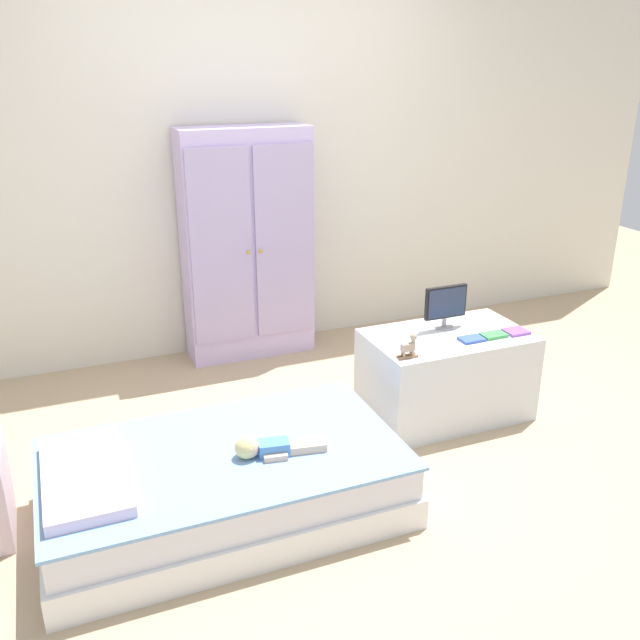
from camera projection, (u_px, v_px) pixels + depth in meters
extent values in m
cube|color=tan|center=(346.00, 452.00, 3.50)|extent=(10.00, 10.00, 0.02)
cube|color=silver|center=(248.00, 144.00, 4.37)|extent=(6.40, 0.05, 2.70)
cube|color=white|center=(226.00, 498.00, 3.01)|extent=(1.52, 0.87, 0.14)
cube|color=silver|center=(224.00, 470.00, 2.96)|extent=(1.48, 0.83, 0.15)
cube|color=#7AA8DB|center=(223.00, 454.00, 2.93)|extent=(1.51, 0.86, 0.02)
cube|color=silver|center=(85.00, 476.00, 2.72)|extent=(0.32, 0.63, 0.05)
cube|color=#4C84C6|center=(274.00, 448.00, 2.91)|extent=(0.14, 0.10, 0.06)
cube|color=#DBB293|center=(307.00, 444.00, 2.96)|extent=(0.16, 0.06, 0.04)
cube|color=#DBB293|center=(308.00, 448.00, 2.92)|extent=(0.16, 0.06, 0.04)
cube|color=#DBB293|center=(272.00, 445.00, 2.96)|extent=(0.10, 0.04, 0.03)
cube|color=#DBB293|center=(276.00, 458.00, 2.86)|extent=(0.10, 0.04, 0.03)
sphere|color=#DBB293|center=(249.00, 448.00, 2.88)|extent=(0.09, 0.09, 0.09)
sphere|color=#E0C67F|center=(246.00, 447.00, 2.88)|extent=(0.10, 0.10, 0.10)
cube|color=silver|center=(247.00, 245.00, 4.41)|extent=(0.82, 0.27, 1.48)
cube|color=#AF9DC9|center=(221.00, 249.00, 4.20)|extent=(0.38, 0.02, 1.21)
cube|color=#AF9DC9|center=(285.00, 242.00, 4.34)|extent=(0.38, 0.02, 1.21)
sphere|color=gold|center=(249.00, 253.00, 4.25)|extent=(0.02, 0.02, 0.02)
sphere|color=gold|center=(261.00, 251.00, 4.28)|extent=(0.02, 0.02, 0.02)
cube|color=silver|center=(446.00, 375.00, 3.78)|extent=(0.87, 0.53, 0.48)
cylinder|color=#99999E|center=(444.00, 327.00, 3.78)|extent=(0.10, 0.10, 0.01)
cylinder|color=#99999E|center=(444.00, 322.00, 3.77)|extent=(0.02, 0.02, 0.05)
cube|color=black|center=(446.00, 302.00, 3.73)|extent=(0.25, 0.02, 0.18)
cube|color=#28334C|center=(447.00, 303.00, 3.72)|extent=(0.23, 0.01, 0.16)
cube|color=#8E6642|center=(406.00, 355.00, 3.43)|extent=(0.10, 0.01, 0.01)
cube|color=#8E6642|center=(409.00, 357.00, 3.40)|extent=(0.10, 0.01, 0.01)
cube|color=tan|center=(408.00, 347.00, 3.39)|extent=(0.07, 0.03, 0.04)
cylinder|color=tan|center=(411.00, 351.00, 3.42)|extent=(0.01, 0.01, 0.02)
cylinder|color=tan|center=(413.00, 353.00, 3.40)|extent=(0.01, 0.01, 0.02)
cylinder|color=tan|center=(402.00, 353.00, 3.41)|extent=(0.01, 0.01, 0.02)
cylinder|color=tan|center=(404.00, 354.00, 3.39)|extent=(0.01, 0.01, 0.02)
cylinder|color=tan|center=(413.00, 341.00, 3.39)|extent=(0.02, 0.02, 0.02)
sphere|color=tan|center=(413.00, 337.00, 3.39)|extent=(0.04, 0.04, 0.04)
cube|color=blue|center=(472.00, 339.00, 3.61)|extent=(0.13, 0.09, 0.01)
cube|color=#429E51|center=(493.00, 335.00, 3.66)|extent=(0.13, 0.09, 0.02)
cube|color=#8E51B2|center=(516.00, 331.00, 3.71)|extent=(0.12, 0.11, 0.01)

